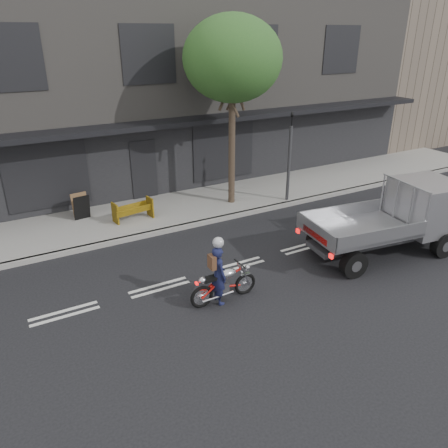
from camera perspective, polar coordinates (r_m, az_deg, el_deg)
ground at (r=12.56m, az=1.84°, el=-5.45°), size 80.00×80.00×0.00m
sidewalk at (r=16.34m, az=-6.61°, el=1.88°), size 32.00×3.20×0.15m
kerb at (r=14.99m, az=-4.23°, el=-0.11°), size 32.00×0.20×0.15m
building_main at (r=21.54m, az=-14.33°, el=17.45°), size 26.00×10.00×8.00m
building_neighbour at (r=32.98m, az=23.58°, el=20.05°), size 14.00×10.00×10.00m
street_tree at (r=15.71m, az=1.11°, el=20.69°), size 3.40×3.40×6.74m
traffic_light_pole at (r=16.72m, az=8.49°, el=8.00°), size 0.12×0.12×3.50m
motorcycle at (r=10.81m, az=-0.02°, el=-7.75°), size 1.82×0.53×0.94m
rider at (r=10.61m, az=-0.73°, el=-6.69°), size 0.36×0.55×1.51m
flatbed_ute at (r=14.26m, az=23.58°, el=1.70°), size 4.93×2.50×2.19m
construction_barrier at (r=15.18m, az=-11.59°, el=1.61°), size 1.40×0.75×0.75m
sandwich_board at (r=15.81m, az=-18.07°, el=2.05°), size 0.60×0.44×0.88m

